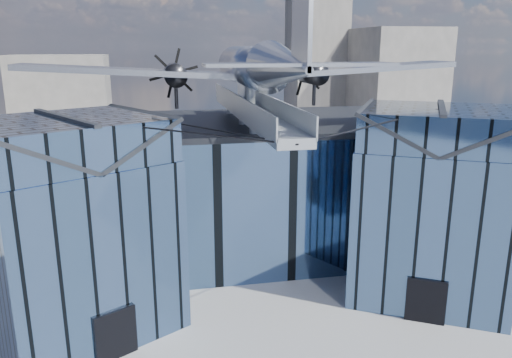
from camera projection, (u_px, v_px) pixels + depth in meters
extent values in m
plane|color=gray|center=(262.00, 298.00, 31.12)|extent=(120.00, 120.00, 0.00)
cube|color=#415E86|center=(238.00, 187.00, 38.42)|extent=(28.00, 14.00, 9.50)
cube|color=#222429|center=(237.00, 123.00, 37.15)|extent=(28.00, 14.00, 0.40)
cube|color=#415E86|center=(77.00, 247.00, 26.94)|extent=(11.79, 11.43, 9.50)
cube|color=#415E86|center=(66.00, 140.00, 25.43)|extent=(11.56, 11.20, 2.20)
cube|color=#222429|center=(20.00, 146.00, 23.99)|extent=(7.98, 9.23, 2.40)
cube|color=#222429|center=(108.00, 135.00, 26.87)|extent=(7.98, 9.23, 2.40)
cube|color=#222429|center=(64.00, 118.00, 25.14)|extent=(4.30, 7.10, 0.18)
cube|color=black|center=(116.00, 334.00, 24.89)|extent=(2.03, 1.32, 2.60)
cube|color=black|center=(150.00, 227.00, 29.81)|extent=(0.34, 0.34, 9.50)
cube|color=#415E86|center=(431.00, 221.00, 30.96)|extent=(11.79, 11.43, 9.50)
cube|color=#415E86|center=(440.00, 127.00, 29.46)|extent=(11.56, 11.20, 2.20)
cube|color=#222429|center=(401.00, 125.00, 30.15)|extent=(7.98, 9.23, 2.40)
cube|color=#222429|center=(481.00, 129.00, 28.76)|extent=(7.98, 9.23, 2.40)
cube|color=#222429|center=(442.00, 108.00, 29.16)|extent=(4.30, 7.10, 0.18)
cube|color=black|center=(426.00, 301.00, 28.14)|extent=(2.03, 1.32, 2.60)
cube|color=black|center=(358.00, 213.00, 32.35)|extent=(0.34, 0.34, 9.50)
cube|color=#999FA7|center=(251.00, 114.00, 31.58)|extent=(1.80, 21.00, 0.50)
cube|color=#999FA7|center=(237.00, 104.00, 31.24)|extent=(0.08, 21.00, 1.10)
cube|color=#999FA7|center=(265.00, 103.00, 31.58)|extent=(0.08, 21.00, 1.10)
cylinder|color=#999FA7|center=(229.00, 107.00, 40.75)|extent=(0.44, 0.44, 1.35)
cylinder|color=#999FA7|center=(242.00, 117.00, 35.07)|extent=(0.44, 0.44, 1.35)
cylinder|color=#999FA7|center=(253.00, 125.00, 31.28)|extent=(0.44, 0.44, 1.35)
cylinder|color=#999FA7|center=(250.00, 98.00, 31.81)|extent=(0.70, 0.70, 1.40)
cylinder|color=black|center=(172.00, 131.00, 23.39)|extent=(10.55, 6.08, 0.69)
cylinder|color=black|center=(380.00, 124.00, 25.40)|extent=(10.55, 6.08, 0.69)
cylinder|color=black|center=(208.00, 129.00, 29.25)|extent=(6.09, 17.04, 1.19)
cylinder|color=black|center=(306.00, 126.00, 30.40)|extent=(6.09, 17.04, 1.19)
cylinder|color=#A8ADB5|center=(250.00, 66.00, 31.30)|extent=(2.50, 11.00, 2.50)
sphere|color=#A8ADB5|center=(236.00, 64.00, 36.51)|extent=(2.50, 2.50, 2.50)
cube|color=black|center=(238.00, 54.00, 35.39)|extent=(1.60, 1.40, 0.50)
cone|color=#A8ADB5|center=(286.00, 67.00, 22.70)|extent=(2.50, 7.00, 2.50)
cube|color=#A8ADB5|center=(302.00, 29.00, 20.11)|extent=(0.18, 2.40, 3.40)
cube|color=#A8ADB5|center=(300.00, 64.00, 20.57)|extent=(8.00, 1.80, 0.14)
cube|color=#A8ADB5|center=(136.00, 72.00, 30.99)|extent=(14.00, 3.20, 1.08)
cylinder|color=black|center=(175.00, 75.00, 32.08)|extent=(1.44, 3.20, 1.44)
cone|color=black|center=(174.00, 73.00, 33.78)|extent=(0.70, 0.70, 0.70)
cube|color=black|center=(174.00, 73.00, 33.93)|extent=(1.05, 0.06, 3.33)
cube|color=black|center=(174.00, 73.00, 33.93)|extent=(2.53, 0.06, 2.53)
cube|color=black|center=(174.00, 73.00, 33.93)|extent=(3.33, 0.06, 1.05)
cylinder|color=black|center=(176.00, 95.00, 31.83)|extent=(0.24, 0.24, 1.75)
cube|color=#A8ADB5|center=(349.00, 70.00, 33.67)|extent=(14.00, 3.20, 1.08)
cylinder|color=black|center=(312.00, 73.00, 33.84)|extent=(1.44, 3.20, 1.44)
cone|color=black|center=(304.00, 72.00, 35.55)|extent=(0.70, 0.70, 0.70)
cube|color=black|center=(304.00, 72.00, 35.69)|extent=(1.05, 0.06, 3.33)
cube|color=black|center=(304.00, 72.00, 35.69)|extent=(2.53, 0.06, 2.53)
cube|color=black|center=(304.00, 72.00, 35.69)|extent=(3.33, 0.06, 1.05)
cylinder|color=black|center=(314.00, 92.00, 33.59)|extent=(0.24, 0.24, 1.75)
cube|color=slate|center=(394.00, 86.00, 80.40)|extent=(12.00, 14.00, 18.00)
cube|color=slate|center=(63.00, 101.00, 77.58)|extent=(14.00, 10.00, 14.00)
cube|color=slate|center=(316.00, 60.00, 86.92)|extent=(9.00, 9.00, 26.00)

